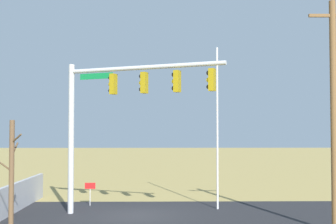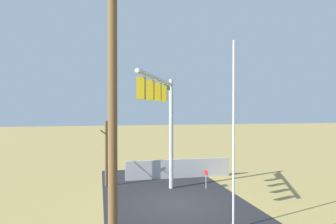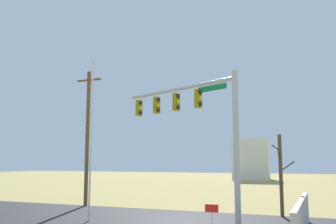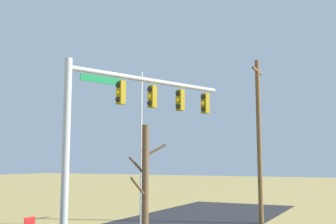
% 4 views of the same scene
% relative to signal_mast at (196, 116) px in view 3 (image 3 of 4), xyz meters
% --- Properties ---
extents(ground_plane, '(160.00, 160.00, 0.00)m').
position_rel_signal_mast_xyz_m(ground_plane, '(-0.91, -0.56, -5.28)').
color(ground_plane, '#9E894C').
extents(road_surface, '(28.00, 8.00, 0.01)m').
position_rel_signal_mast_xyz_m(road_surface, '(-4.91, -0.56, -5.27)').
color(road_surface, '#232326').
rests_on(road_surface, ground_plane).
extents(retaining_fence, '(0.20, 8.14, 1.43)m').
position_rel_signal_mast_xyz_m(retaining_fence, '(5.10, -2.27, -4.56)').
color(retaining_fence, '#A8A8AD').
rests_on(retaining_fence, ground_plane).
extents(signal_mast, '(7.30, 3.36, 7.24)m').
position_rel_signal_mast_xyz_m(signal_mast, '(0.00, 0.00, 0.00)').
color(signal_mast, '#B2B5BA').
rests_on(signal_mast, ground_plane).
extents(flagpole, '(0.10, 0.10, 8.30)m').
position_rel_signal_mast_xyz_m(flagpole, '(-4.97, -2.11, -1.13)').
color(flagpole, silver).
rests_on(flagpole, ground_plane).
extents(utility_pole, '(1.90, 0.26, 9.21)m').
position_rel_signal_mast_xyz_m(utility_pole, '(-8.93, 3.29, -0.50)').
color(utility_pole, brown).
rests_on(utility_pole, ground_plane).
extents(bare_tree, '(1.27, 1.02, 4.43)m').
position_rel_signal_mast_xyz_m(bare_tree, '(3.80, 3.18, -3.00)').
color(bare_tree, brown).
rests_on(bare_tree, ground_plane).
extents(open_sign, '(0.56, 0.04, 1.22)m').
position_rel_signal_mast_xyz_m(open_sign, '(1.70, -3.24, -4.37)').
color(open_sign, silver).
rests_on(open_sign, ground_plane).
extents(distant_building, '(6.30, 7.66, 6.58)m').
position_rel_signal_mast_xyz_m(distant_building, '(-5.16, 44.86, -1.99)').
color(distant_building, silver).
rests_on(distant_building, ground_plane).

